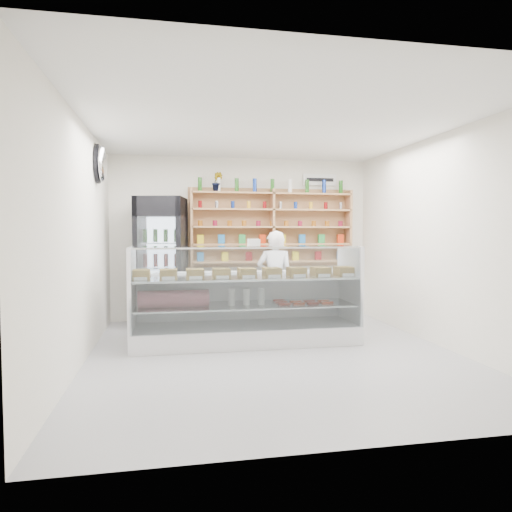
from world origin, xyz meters
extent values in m
plane|color=#98999D|center=(0.00, 0.00, 0.00)|extent=(5.00, 5.00, 0.00)
plane|color=white|center=(0.00, 0.00, 2.80)|extent=(5.00, 5.00, 0.00)
plane|color=white|center=(0.00, 2.50, 1.40)|extent=(4.50, 0.00, 4.50)
plane|color=white|center=(0.00, -2.50, 1.40)|extent=(4.50, 0.00, 4.50)
plane|color=white|center=(-2.25, 0.00, 1.40)|extent=(0.00, 5.00, 5.00)
plane|color=white|center=(2.25, 0.00, 1.40)|extent=(0.00, 5.00, 5.00)
cube|color=white|center=(-0.25, 0.66, 0.13)|extent=(3.05, 0.86, 0.25)
cube|color=white|center=(-0.25, 1.06, 0.57)|extent=(3.05, 0.05, 0.64)
cube|color=silver|center=(-0.25, 0.66, 0.52)|extent=(2.92, 0.76, 0.02)
cube|color=silver|center=(-0.25, 0.66, 0.89)|extent=(2.98, 0.79, 0.02)
cube|color=silver|center=(-0.25, 0.24, 0.79)|extent=(2.98, 0.12, 1.06)
cube|color=silver|center=(-0.25, 0.61, 1.32)|extent=(2.98, 0.60, 0.01)
imported|color=silver|center=(0.34, 1.46, 0.77)|extent=(0.63, 0.48, 1.53)
cube|color=black|center=(-1.39, 2.05, 1.03)|extent=(0.87, 0.85, 2.07)
cube|color=#240434|center=(-1.33, 1.72, 1.91)|extent=(0.72, 0.17, 0.29)
cube|color=silver|center=(-1.33, 1.70, 0.94)|extent=(0.62, 0.13, 1.63)
cube|color=#A36D4D|center=(-0.90, 2.34, 1.59)|extent=(0.04, 0.28, 1.33)
cube|color=#A36D4D|center=(0.50, 2.34, 1.59)|extent=(0.04, 0.28, 1.33)
cube|color=#A36D4D|center=(1.90, 2.34, 1.59)|extent=(0.04, 0.28, 1.33)
cube|color=#A36D4D|center=(0.50, 2.34, 1.00)|extent=(2.80, 0.28, 0.03)
cube|color=#A36D4D|center=(0.50, 2.34, 1.30)|extent=(2.80, 0.28, 0.03)
cube|color=#A36D4D|center=(0.50, 2.34, 1.60)|extent=(2.80, 0.28, 0.03)
cube|color=#A36D4D|center=(0.50, 2.34, 1.90)|extent=(2.80, 0.28, 0.03)
cube|color=#A36D4D|center=(0.50, 2.34, 2.18)|extent=(2.80, 0.28, 0.03)
imported|color=#1E6626|center=(-0.46, 2.34, 2.36)|extent=(0.22, 0.20, 0.33)
ellipsoid|color=silver|center=(-2.17, 1.20, 2.45)|extent=(0.15, 0.50, 0.50)
cube|color=white|center=(1.40, 2.47, 2.45)|extent=(0.62, 0.03, 0.20)
camera|label=1|loc=(-1.26, -5.41, 1.51)|focal=32.00mm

